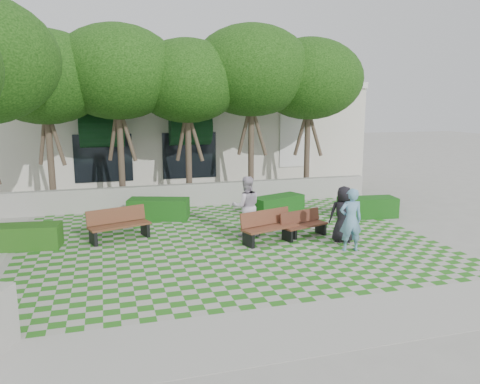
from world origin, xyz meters
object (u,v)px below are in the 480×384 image
object	(u,v)px
bench_east	(303,225)
hedge_east	(367,207)
hedge_west	(25,237)
person_blue	(351,220)
person_dark	(343,214)
hedge_midleft	(159,209)
person_white	(246,206)
bench_mid	(269,227)
hedge_midright	(277,205)
bench_west	(119,225)

from	to	relation	value
bench_east	hedge_east	xyz separation A→B (m)	(3.30, 1.72, -0.03)
hedge_west	person_blue	distance (m)	9.28
person_dark	hedge_midleft	bearing A→B (deg)	-18.91
bench_east	person_blue	size ratio (longest dim) A/B	0.92
hedge_west	person_blue	xyz separation A→B (m)	(8.83, -2.81, 0.55)
hedge_east	hedge_west	distance (m)	11.44
hedge_east	person_white	xyz separation A→B (m)	(-4.96, -1.08, 0.58)
bench_mid	person_blue	bearing A→B (deg)	-55.40
bench_mid	person_white	world-z (taller)	person_white
bench_mid	hedge_east	bearing A→B (deg)	5.07
person_dark	bench_mid	bearing A→B (deg)	5.61
bench_mid	hedge_midright	distance (m)	3.48
bench_mid	person_blue	xyz separation A→B (m)	(1.89, -1.47, 0.44)
bench_mid	bench_east	bearing A→B (deg)	-10.14
bench_east	person_dark	xyz separation A→B (m)	(0.93, -0.79, 0.45)
bench_west	hedge_west	world-z (taller)	bench_west
hedge_midright	hedge_west	world-z (taller)	hedge_midright
bench_east	hedge_west	xyz separation A→B (m)	(-8.12, 1.19, -0.05)
bench_mid	bench_west	size ratio (longest dim) A/B	0.97
bench_east	bench_mid	world-z (taller)	bench_mid
bench_east	bench_mid	bearing A→B (deg)	169.00
bench_mid	hedge_west	distance (m)	7.06
hedge_midright	hedge_west	xyz separation A→B (m)	(-8.41, -1.81, -0.01)
bench_mid	person_dark	size ratio (longest dim) A/B	1.11
hedge_midleft	person_white	xyz separation A→B (m)	(2.38, -2.92, 0.57)
hedge_midleft	person_white	world-z (taller)	person_white
bench_east	bench_west	distance (m)	5.66
hedge_west	person_blue	bearing A→B (deg)	-17.66
bench_east	bench_mid	xyz separation A→B (m)	(-1.19, -0.16, 0.06)
bench_east	bench_mid	distance (m)	1.20
bench_mid	person_blue	size ratio (longest dim) A/B	1.05
hedge_east	hedge_midright	world-z (taller)	hedge_east
hedge_midright	person_dark	size ratio (longest dim) A/B	1.19
hedge_west	hedge_midleft	bearing A→B (deg)	30.11
bench_mid	person_dark	xyz separation A→B (m)	(2.12, -0.63, 0.40)
hedge_midleft	person_blue	distance (m)	7.04
hedge_east	bench_mid	bearing A→B (deg)	-157.34
person_blue	person_white	size ratio (longest dim) A/B	0.95
person_white	bench_west	bearing A→B (deg)	-4.07
hedge_midleft	hedge_west	distance (m)	4.72
hedge_east	person_dark	xyz separation A→B (m)	(-2.37, -2.51, 0.49)
bench_east	hedge_west	bearing A→B (deg)	153.25
bench_west	hedge_east	bearing A→B (deg)	-15.87
person_blue	hedge_midright	bearing A→B (deg)	-76.19
bench_west	hedge_west	distance (m)	2.63
person_blue	person_white	world-z (taller)	person_white
bench_mid	person_dark	bearing A→B (deg)	-34.24
person_white	person_dark	bearing A→B (deg)	157.12
bench_mid	hedge_midleft	size ratio (longest dim) A/B	0.89
hedge_midright	bench_east	bearing A→B (deg)	-95.49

